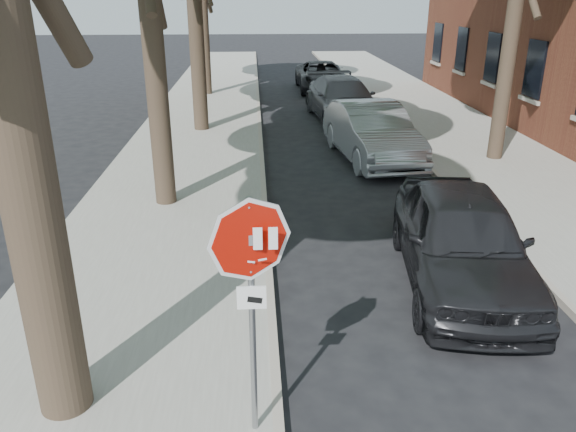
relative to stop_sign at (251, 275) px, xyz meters
name	(u,v)px	position (x,y,z in m)	size (l,w,h in m)	color
sidewalk_left	(193,146)	(-1.80, 12.03, -1.89)	(4.00, 55.00, 0.12)	gray
sidewalk_right	(468,141)	(6.70, 12.03, -1.89)	(4.00, 55.00, 0.12)	gray
curb_left	(261,145)	(0.25, 12.03, -1.88)	(0.12, 55.00, 0.13)	#9E9384
curb_right	(403,142)	(4.65, 12.03, -1.88)	(0.12, 55.00, 0.13)	#9E9384
stop_sign	(251,275)	(0.00, 0.00, 0.00)	(0.76, 0.34, 2.61)	gray
car_a	(462,239)	(3.30, 3.25, -1.17)	(1.83, 4.54, 1.55)	black
car_b	(371,132)	(3.30, 10.42, -1.17)	(1.65, 4.74, 1.56)	gray
car_c	(343,99)	(3.30, 15.68, -1.20)	(2.10, 5.17, 1.50)	#47474B
car_d	(322,76)	(3.30, 22.13, -1.28)	(2.22, 4.82, 1.34)	black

